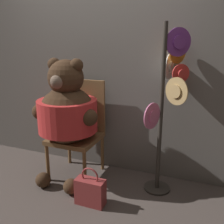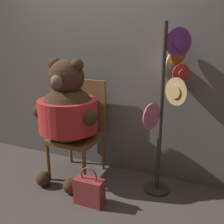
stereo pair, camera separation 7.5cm
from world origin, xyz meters
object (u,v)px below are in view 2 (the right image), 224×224
at_px(chair, 80,126).
at_px(teddy_bear, 68,111).
at_px(hat_display_rack, 168,96).
at_px(handbag_on_ground, 89,191).

bearing_deg(chair, teddy_bear, -101.11).
xyz_separation_m(chair, hat_display_rack, (1.01, -0.01, 0.45)).
distance_m(hat_display_rack, handbag_on_ground, 1.21).
xyz_separation_m(chair, teddy_bear, (-0.04, -0.19, 0.23)).
height_order(chair, handbag_on_ground, chair).
relative_size(chair, handbag_on_ground, 2.83).
bearing_deg(hat_display_rack, handbag_on_ground, -138.44).
bearing_deg(chair, hat_display_rack, -0.70).
distance_m(teddy_bear, handbag_on_ground, 0.88).
xyz_separation_m(hat_display_rack, handbag_on_ground, (-0.61, -0.54, -0.90)).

